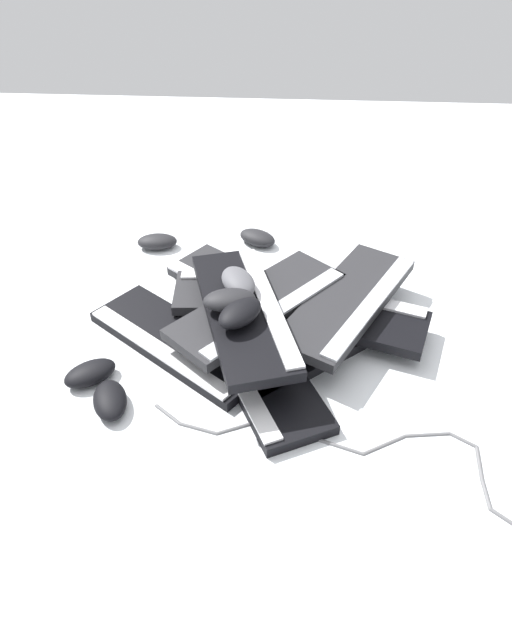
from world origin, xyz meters
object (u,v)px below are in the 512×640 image
object	(u,v)px
mouse_6	(273,362)
keyboard_3	(177,342)
keyboard_1	(318,339)
mouse_5	(90,373)
mouse_0	(110,400)
mouse_4	(238,282)
keyboard_4	(330,310)
mouse_2	(229,300)
mouse_3	(157,242)
mouse_7	(240,313)
keyboard_6	(260,305)
keyboard_8	(349,301)
mouse_1	(257,238)
keyboard_0	(258,366)
keyboard_2	(249,290)
keyboard_5	(267,291)
keyboard_7	(244,311)

from	to	relation	value
mouse_6	keyboard_3	bearing A→B (deg)	-43.41
keyboard_1	mouse_5	size ratio (longest dim) A/B	3.95
mouse_0	mouse_4	distance (m)	0.36
keyboard_4	mouse_0	bearing A→B (deg)	-57.11
mouse_2	mouse_5	bearing A→B (deg)	-170.68
keyboard_4	mouse_3	bearing A→B (deg)	-123.63
mouse_5	mouse_7	xyz separation A→B (m)	(-0.07, 0.31, 0.12)
keyboard_4	mouse_6	xyz separation A→B (m)	(0.19, -0.12, 0.01)
mouse_2	mouse_5	distance (m)	0.33
keyboard_6	keyboard_1	bearing A→B (deg)	74.01
keyboard_6	keyboard_8	world-z (taller)	same
mouse_1	mouse_2	bearing A→B (deg)	-63.52
keyboard_4	keyboard_1	bearing A→B (deg)	-21.56
keyboard_8	keyboard_6	bearing A→B (deg)	-82.17
mouse_3	keyboard_8	bearing A→B (deg)	-38.47
keyboard_0	keyboard_4	distance (m)	0.23
keyboard_6	mouse_5	world-z (taller)	keyboard_6
keyboard_1	mouse_5	world-z (taller)	mouse_5
mouse_1	mouse_0	bearing A→B (deg)	-81.35
keyboard_4	keyboard_6	distance (m)	0.17
keyboard_0	keyboard_2	bearing A→B (deg)	-171.57
mouse_0	mouse_1	size ratio (longest dim) A/B	1.00
mouse_0	mouse_7	world-z (taller)	mouse_7
keyboard_8	mouse_1	world-z (taller)	keyboard_8
keyboard_3	keyboard_5	world-z (taller)	keyboard_5
mouse_7	keyboard_8	bearing A→B (deg)	-24.64
keyboard_1	keyboard_6	size ratio (longest dim) A/B	1.01
keyboard_4	mouse_5	bearing A→B (deg)	-66.99
mouse_5	mouse_3	bearing A→B (deg)	-131.89
keyboard_7	mouse_7	world-z (taller)	mouse_7
keyboard_7	mouse_0	size ratio (longest dim) A/B	4.22
keyboard_0	mouse_1	world-z (taller)	mouse_1
keyboard_4	mouse_4	xyz separation A→B (m)	(0.03, -0.21, 0.10)
keyboard_0	mouse_2	distance (m)	0.15
keyboard_7	keyboard_0	bearing A→B (deg)	25.50
mouse_2	mouse_6	bearing A→B (deg)	-54.62
keyboard_3	keyboard_6	world-z (taller)	keyboard_6
keyboard_3	mouse_3	size ratio (longest dim) A/B	4.01
mouse_6	keyboard_4	bearing A→B (deg)	-144.27
mouse_7	keyboard_6	bearing A→B (deg)	17.93
mouse_6	mouse_7	bearing A→B (deg)	-53.54
mouse_2	mouse_7	size ratio (longest dim) A/B	1.00
keyboard_2	keyboard_7	xyz separation A→B (m)	(0.20, 0.01, 0.09)
keyboard_5	mouse_1	bearing A→B (deg)	-172.05
keyboard_8	mouse_2	xyz separation A→B (m)	(0.10, -0.26, 0.07)
mouse_4	keyboard_7	bearing A→B (deg)	170.43
mouse_2	keyboard_8	bearing A→B (deg)	8.44
keyboard_4	mouse_0	world-z (taller)	keyboard_4
keyboard_6	mouse_7	xyz separation A→B (m)	(0.11, -0.03, 0.07)
keyboard_1	keyboard_5	xyz separation A→B (m)	(-0.13, -0.12, 0.03)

